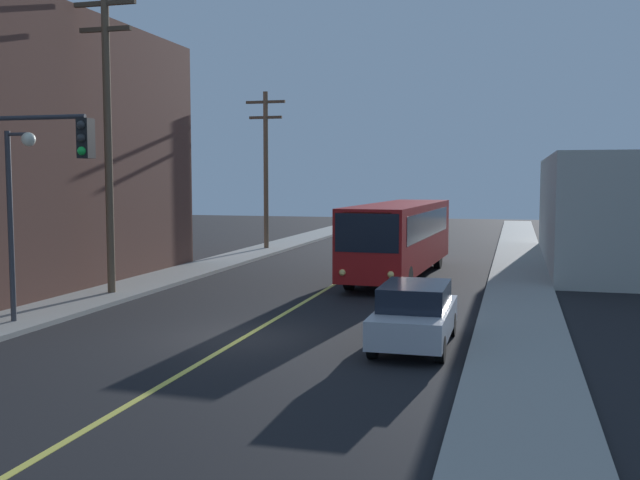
{
  "coord_description": "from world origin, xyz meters",
  "views": [
    {
      "loc": [
        7.03,
        -18.17,
        4.31
      ],
      "look_at": [
        0.0,
        7.91,
        2.0
      ],
      "focal_mm": 40.82,
      "sensor_mm": 36.0,
      "label": 1
    }
  ],
  "objects_px": {
    "utility_pole_mid": "(266,162)",
    "utility_pole_near": "(108,127)",
    "city_bus": "(400,235)",
    "traffic_signal_left_corner": "(20,178)",
    "parked_car_silver": "(415,314)",
    "street_lamp_left": "(16,198)"
  },
  "relations": [
    {
      "from": "parked_car_silver",
      "to": "traffic_signal_left_corner",
      "type": "relative_size",
      "value": 0.73
    },
    {
      "from": "parked_car_silver",
      "to": "traffic_signal_left_corner",
      "type": "height_order",
      "value": "traffic_signal_left_corner"
    },
    {
      "from": "parked_car_silver",
      "to": "utility_pole_mid",
      "type": "xyz_separation_m",
      "value": [
        -11.91,
        22.55,
        4.4
      ]
    },
    {
      "from": "parked_car_silver",
      "to": "street_lamp_left",
      "type": "bearing_deg",
      "value": -177.75
    },
    {
      "from": "utility_pole_mid",
      "to": "traffic_signal_left_corner",
      "type": "bearing_deg",
      "value": -85.6
    },
    {
      "from": "parked_car_silver",
      "to": "utility_pole_mid",
      "type": "height_order",
      "value": "utility_pole_mid"
    },
    {
      "from": "utility_pole_near",
      "to": "street_lamp_left",
      "type": "distance_m",
      "value": 6.01
    },
    {
      "from": "traffic_signal_left_corner",
      "to": "utility_pole_mid",
      "type": "bearing_deg",
      "value": 94.4
    },
    {
      "from": "utility_pole_mid",
      "to": "street_lamp_left",
      "type": "xyz_separation_m",
      "value": [
        0.48,
        -23.0,
        -1.5
      ]
    },
    {
      "from": "city_bus",
      "to": "utility_pole_near",
      "type": "xyz_separation_m",
      "value": [
        -9.36,
        -7.95,
        4.31
      ]
    },
    {
      "from": "utility_pole_mid",
      "to": "utility_pole_near",
      "type": "bearing_deg",
      "value": -89.51
    },
    {
      "from": "city_bus",
      "to": "utility_pole_near",
      "type": "bearing_deg",
      "value": -139.65
    },
    {
      "from": "traffic_signal_left_corner",
      "to": "street_lamp_left",
      "type": "height_order",
      "value": "traffic_signal_left_corner"
    },
    {
      "from": "traffic_signal_left_corner",
      "to": "utility_pole_near",
      "type": "bearing_deg",
      "value": 103.71
    },
    {
      "from": "utility_pole_near",
      "to": "traffic_signal_left_corner",
      "type": "bearing_deg",
      "value": -76.29
    },
    {
      "from": "utility_pole_near",
      "to": "parked_car_silver",
      "type": "bearing_deg",
      "value": -23.28
    },
    {
      "from": "city_bus",
      "to": "utility_pole_mid",
      "type": "xyz_separation_m",
      "value": [
        -9.51,
        9.54,
        3.42
      ]
    },
    {
      "from": "parked_car_silver",
      "to": "street_lamp_left",
      "type": "xyz_separation_m",
      "value": [
        -11.43,
        -0.45,
        2.9
      ]
    },
    {
      "from": "traffic_signal_left_corner",
      "to": "street_lamp_left",
      "type": "xyz_separation_m",
      "value": [
        -1.42,
        1.66,
        -0.56
      ]
    },
    {
      "from": "city_bus",
      "to": "parked_car_silver",
      "type": "height_order",
      "value": "city_bus"
    },
    {
      "from": "traffic_signal_left_corner",
      "to": "parked_car_silver",
      "type": "bearing_deg",
      "value": 11.86
    },
    {
      "from": "utility_pole_near",
      "to": "traffic_signal_left_corner",
      "type": "relative_size",
      "value": 1.82
    }
  ]
}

